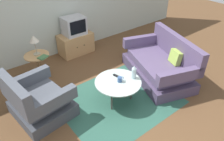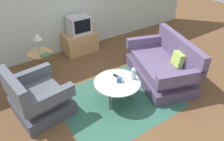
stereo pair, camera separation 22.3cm
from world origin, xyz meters
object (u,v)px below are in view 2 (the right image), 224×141
(vase, at_px, (134,73))
(mug, at_px, (119,80))
(table_lamp, at_px, (37,38))
(book, at_px, (46,55))
(armchair, at_px, (37,99))
(side_table, at_px, (41,59))
(television, at_px, (79,25))
(tv_remote_dark, at_px, (116,76))
(coffee_table, at_px, (117,83))
(couch, at_px, (163,66))
(tv_stand, at_px, (81,43))

(vase, height_order, mug, vase)
(table_lamp, relative_size, book, 1.82)
(table_lamp, bearing_deg, armchair, -113.93)
(side_table, distance_m, vase, 2.09)
(television, relative_size, tv_remote_dark, 3.71)
(table_lamp, xyz_separation_m, mug, (0.88, -1.67, -0.43))
(coffee_table, bearing_deg, tv_remote_dark, 60.70)
(coffee_table, relative_size, television, 1.59)
(couch, bearing_deg, armchair, 98.04)
(book, bearing_deg, coffee_table, -82.08)
(television, xyz_separation_m, tv_remote_dark, (-0.28, -2.05, -0.30))
(armchair, relative_size, mug, 7.96)
(couch, distance_m, tv_stand, 2.31)
(coffee_table, bearing_deg, table_lamp, 117.48)
(tv_remote_dark, relative_size, book, 0.63)
(armchair, xyz_separation_m, table_lamp, (0.48, 1.08, 0.64))
(side_table, bearing_deg, tv_stand, 24.43)
(couch, distance_m, book, 2.52)
(book, bearing_deg, armchair, -142.69)
(coffee_table, height_order, television, television)
(television, height_order, vase, television)
(side_table, bearing_deg, book, -73.47)
(table_lamp, distance_m, book, 0.39)
(couch, bearing_deg, book, 75.67)
(television, distance_m, book, 1.41)
(side_table, xyz_separation_m, book, (0.06, -0.20, 0.18))
(armchair, xyz_separation_m, tv_stand, (1.70, 1.63, -0.03))
(vase, bearing_deg, mug, 164.92)
(side_table, bearing_deg, tv_remote_dark, -57.17)
(tv_stand, bearing_deg, table_lamp, -155.82)
(book, bearing_deg, tv_stand, 11.07)
(tv_stand, height_order, table_lamp, table_lamp)
(vase, height_order, tv_remote_dark, vase)
(television, bearing_deg, mug, -98.70)
(vase, bearing_deg, television, 88.39)
(couch, height_order, side_table, couch)
(armchair, height_order, book, armchair)
(coffee_table, bearing_deg, armchair, 157.16)
(book, bearing_deg, vase, -75.62)
(coffee_table, distance_m, vase, 0.36)
(coffee_table, distance_m, tv_stand, 2.23)
(table_lamp, relative_size, mug, 3.14)
(side_table, relative_size, table_lamp, 1.42)
(television, bearing_deg, book, -147.04)
(armchair, xyz_separation_m, coffee_table, (1.33, -0.56, 0.12))
(mug, relative_size, book, 0.58)
(tv_remote_dark, bearing_deg, television, -18.83)
(tv_stand, xyz_separation_m, table_lamp, (-1.22, -0.55, 0.67))
(couch, relative_size, vase, 7.28)
(tv_stand, bearing_deg, side_table, -155.57)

